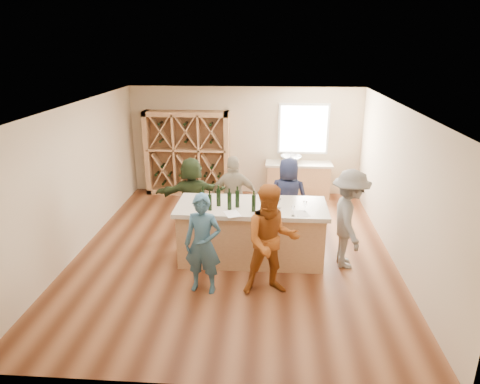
# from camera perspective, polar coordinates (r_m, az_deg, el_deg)

# --- Properties ---
(floor) EXTENTS (6.00, 7.00, 0.10)m
(floor) POSITION_cam_1_polar(r_m,az_deg,el_deg) (8.48, -0.78, -8.10)
(floor) COLOR brown
(floor) RESTS_ON ground
(ceiling) EXTENTS (6.00, 7.00, 0.10)m
(ceiling) POSITION_cam_1_polar(r_m,az_deg,el_deg) (7.59, -0.88, 11.70)
(ceiling) COLOR white
(ceiling) RESTS_ON ground
(wall_back) EXTENTS (6.00, 0.10, 2.80)m
(wall_back) POSITION_cam_1_polar(r_m,az_deg,el_deg) (11.33, 0.71, 6.86)
(wall_back) COLOR beige
(wall_back) RESTS_ON ground
(wall_front) EXTENTS (6.00, 0.10, 2.80)m
(wall_front) POSITION_cam_1_polar(r_m,az_deg,el_deg) (4.70, -4.60, -12.42)
(wall_front) COLOR beige
(wall_front) RESTS_ON ground
(wall_left) EXTENTS (0.10, 7.00, 2.80)m
(wall_left) POSITION_cam_1_polar(r_m,az_deg,el_deg) (8.71, -21.24, 1.61)
(wall_left) COLOR beige
(wall_left) RESTS_ON ground
(wall_right) EXTENTS (0.10, 7.00, 2.80)m
(wall_right) POSITION_cam_1_polar(r_m,az_deg,el_deg) (8.25, 20.80, 0.68)
(wall_right) COLOR beige
(wall_right) RESTS_ON ground
(window_frame) EXTENTS (1.30, 0.06, 1.30)m
(window_frame) POSITION_cam_1_polar(r_m,az_deg,el_deg) (11.20, 8.46, 8.33)
(window_frame) COLOR white
(window_frame) RESTS_ON wall_back
(window_pane) EXTENTS (1.18, 0.01, 1.18)m
(window_pane) POSITION_cam_1_polar(r_m,az_deg,el_deg) (11.16, 8.47, 8.29)
(window_pane) COLOR white
(window_pane) RESTS_ON wall_back
(wine_rack) EXTENTS (2.20, 0.45, 2.20)m
(wine_rack) POSITION_cam_1_polar(r_m,az_deg,el_deg) (11.32, -7.01, 5.14)
(wine_rack) COLOR tan
(wine_rack) RESTS_ON floor
(back_counter_base) EXTENTS (1.60, 0.58, 0.86)m
(back_counter_base) POSITION_cam_1_polar(r_m,az_deg,el_deg) (11.26, 7.72, 1.47)
(back_counter_base) COLOR tan
(back_counter_base) RESTS_ON floor
(back_counter_top) EXTENTS (1.70, 0.62, 0.06)m
(back_counter_top) POSITION_cam_1_polar(r_m,az_deg,el_deg) (11.12, 7.82, 3.73)
(back_counter_top) COLOR beige
(back_counter_top) RESTS_ON back_counter_base
(sink) EXTENTS (0.54, 0.54, 0.19)m
(sink) POSITION_cam_1_polar(r_m,az_deg,el_deg) (11.08, 6.82, 4.37)
(sink) COLOR silver
(sink) RESTS_ON back_counter_top
(faucet) EXTENTS (0.02, 0.02, 0.30)m
(faucet) POSITION_cam_1_polar(r_m,az_deg,el_deg) (11.24, 6.79, 4.89)
(faucet) COLOR silver
(faucet) RESTS_ON back_counter_top
(tasting_counter_base) EXTENTS (2.60, 1.00, 1.00)m
(tasting_counter_base) POSITION_cam_1_polar(r_m,az_deg,el_deg) (7.96, 1.52, -5.64)
(tasting_counter_base) COLOR tan
(tasting_counter_base) RESTS_ON floor
(tasting_counter_top) EXTENTS (2.72, 1.12, 0.08)m
(tasting_counter_top) POSITION_cam_1_polar(r_m,az_deg,el_deg) (7.74, 1.55, -2.02)
(tasting_counter_top) COLOR beige
(tasting_counter_top) RESTS_ON tasting_counter_base
(wine_bottle_a) EXTENTS (0.07, 0.07, 0.29)m
(wine_bottle_a) POSITION_cam_1_polar(r_m,az_deg,el_deg) (7.66, -4.96, -0.84)
(wine_bottle_a) COLOR black
(wine_bottle_a) RESTS_ON tasting_counter_top
(wine_bottle_b) EXTENTS (0.08, 0.08, 0.28)m
(wine_bottle_b) POSITION_cam_1_polar(r_m,az_deg,el_deg) (7.47, -4.05, -1.40)
(wine_bottle_b) COLOR black
(wine_bottle_b) RESTS_ON tasting_counter_top
(wine_bottle_c) EXTENTS (0.08, 0.08, 0.32)m
(wine_bottle_c) POSITION_cam_1_polar(r_m,az_deg,el_deg) (7.65, -2.88, -0.73)
(wine_bottle_c) COLOR black
(wine_bottle_c) RESTS_ON tasting_counter_top
(wine_bottle_d) EXTENTS (0.10, 0.10, 0.31)m
(wine_bottle_d) POSITION_cam_1_polar(r_m,az_deg,el_deg) (7.48, -1.42, -1.23)
(wine_bottle_d) COLOR black
(wine_bottle_d) RESTS_ON tasting_counter_top
(wine_bottle_e) EXTENTS (0.10, 0.10, 0.31)m
(wine_bottle_e) POSITION_cam_1_polar(r_m,az_deg,el_deg) (7.58, -0.36, -0.93)
(wine_bottle_e) COLOR black
(wine_bottle_e) RESTS_ON tasting_counter_top
(wine_glass_b) EXTENTS (0.08, 0.08, 0.17)m
(wine_glass_b) POSITION_cam_1_polar(r_m,az_deg,el_deg) (7.23, 3.43, -2.58)
(wine_glass_b) COLOR white
(wine_glass_b) RESTS_ON tasting_counter_top
(wine_glass_c) EXTENTS (0.07, 0.07, 0.17)m
(wine_glass_c) POSITION_cam_1_polar(r_m,az_deg,el_deg) (7.27, 7.10, -2.56)
(wine_glass_c) COLOR white
(wine_glass_c) RESTS_ON tasting_counter_top
(wine_glass_d) EXTENTS (0.07, 0.07, 0.17)m
(wine_glass_d) POSITION_cam_1_polar(r_m,az_deg,el_deg) (7.58, 5.25, -1.57)
(wine_glass_d) COLOR white
(wine_glass_d) RESTS_ON tasting_counter_top
(wine_glass_e) EXTENTS (0.08, 0.08, 0.20)m
(wine_glass_e) POSITION_cam_1_polar(r_m,az_deg,el_deg) (7.48, 8.65, -1.91)
(wine_glass_e) COLOR white
(wine_glass_e) RESTS_ON tasting_counter_top
(tasting_menu_a) EXTENTS (0.35, 0.39, 0.00)m
(tasting_menu_a) POSITION_cam_1_polar(r_m,az_deg,el_deg) (7.34, -1.03, -2.91)
(tasting_menu_a) COLOR white
(tasting_menu_a) RESTS_ON tasting_counter_top
(tasting_menu_b) EXTENTS (0.31, 0.37, 0.00)m
(tasting_menu_b) POSITION_cam_1_polar(r_m,az_deg,el_deg) (7.34, 3.58, -2.94)
(tasting_menu_b) COLOR white
(tasting_menu_b) RESTS_ON tasting_counter_top
(tasting_menu_c) EXTENTS (0.29, 0.35, 0.00)m
(tasting_menu_c) POSITION_cam_1_polar(r_m,az_deg,el_deg) (7.42, 8.25, -2.86)
(tasting_menu_c) COLOR white
(tasting_menu_c) RESTS_ON tasting_counter_top
(person_near_left) EXTENTS (0.67, 0.53, 1.67)m
(person_near_left) POSITION_cam_1_polar(r_m,az_deg,el_deg) (6.86, -4.97, -6.94)
(person_near_left) COLOR #335972
(person_near_left) RESTS_ON floor
(person_near_right) EXTENTS (0.97, 0.64, 1.84)m
(person_near_right) POSITION_cam_1_polar(r_m,az_deg,el_deg) (6.77, 4.22, -6.49)
(person_near_right) COLOR #994C19
(person_near_right) RESTS_ON floor
(person_server) EXTENTS (0.56, 1.18, 1.81)m
(person_server) POSITION_cam_1_polar(r_m,az_deg,el_deg) (7.81, 14.34, -3.54)
(person_server) COLOR slate
(person_server) RESTS_ON floor
(person_far_mid) EXTENTS (1.04, 0.58, 1.72)m
(person_far_mid) POSITION_cam_1_polar(r_m,az_deg,el_deg) (8.76, -0.79, -0.67)
(person_far_mid) COLOR gray
(person_far_mid) RESTS_ON floor
(person_far_right) EXTENTS (0.90, 0.66, 1.68)m
(person_far_right) POSITION_cam_1_polar(r_m,az_deg,el_deg) (8.84, 6.42, -0.74)
(person_far_right) COLOR #191E38
(person_far_right) RESTS_ON floor
(person_far_left) EXTENTS (1.61, 0.90, 1.64)m
(person_far_left) POSITION_cam_1_polar(r_m,az_deg,el_deg) (9.03, -6.40, -0.44)
(person_far_left) COLOR #263319
(person_far_left) RESTS_ON floor
(wine_bottle_f) EXTENTS (0.07, 0.07, 0.30)m
(wine_bottle_f) POSITION_cam_1_polar(r_m,az_deg,el_deg) (7.39, 1.84, -1.51)
(wine_bottle_f) COLOR black
(wine_bottle_f) RESTS_ON tasting_counter_top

